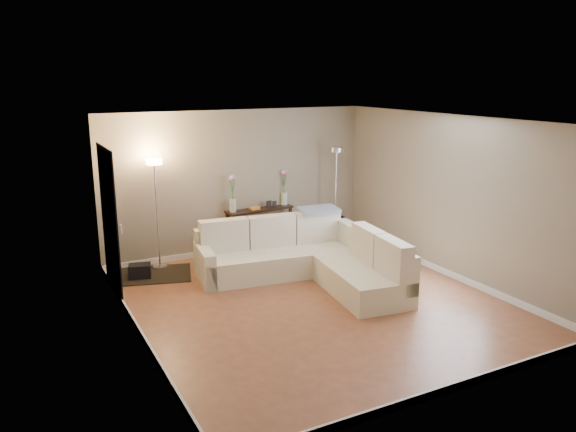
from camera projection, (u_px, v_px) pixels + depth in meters
name	position (u px, v px, depth m)	size (l,w,h in m)	color
floor	(313.00, 302.00, 8.12)	(5.00, 5.50, 0.01)	#9B5838
ceiling	(316.00, 120.00, 7.49)	(5.00, 5.50, 0.01)	white
wall_back	(238.00, 182.00, 10.18)	(5.00, 0.02, 2.60)	gray
wall_front	(457.00, 275.00, 5.43)	(5.00, 0.02, 2.60)	gray
wall_left	(132.00, 238.00, 6.68)	(0.02, 5.50, 2.60)	gray
wall_right	(451.00, 197.00, 8.93)	(0.02, 5.50, 2.60)	gray
baseboard_back	(240.00, 248.00, 10.46)	(5.00, 0.03, 0.10)	white
baseboard_front	(447.00, 389.00, 5.75)	(5.00, 0.03, 0.10)	white
baseboard_left	(141.00, 334.00, 7.00)	(0.03, 5.50, 0.10)	white
baseboard_right	(444.00, 271.00, 9.22)	(0.03, 5.50, 0.10)	white
doorway	(110.00, 222.00, 8.21)	(0.02, 1.20, 2.20)	black
switch_plate	(121.00, 229.00, 7.45)	(0.02, 0.08, 0.12)	white
sectional_sofa	(308.00, 258.00, 8.95)	(2.75, 2.86, 0.94)	beige
throw_blanket	(319.00, 210.00, 9.56)	(0.67, 0.39, 0.05)	#808BA5
console_table	(256.00, 227.00, 10.41)	(1.32, 0.47, 0.80)	black
leaning_mirror	(255.00, 187.00, 10.42)	(0.91, 0.13, 0.72)	black
table_decor	(260.00, 207.00, 10.33)	(0.55, 0.14, 0.13)	orange
flower_vase_left	(233.00, 196.00, 10.01)	(0.15, 0.13, 0.68)	silver
flower_vase_right	(284.00, 190.00, 10.59)	(0.15, 0.13, 0.68)	silver
floor_lamp_lit	(156.00, 192.00, 9.23)	(0.33, 0.33, 1.85)	silver
floor_lamp_unlit	(336.00, 176.00, 10.62)	(0.30, 0.30, 1.88)	silver
charcoal_rug	(153.00, 275.00, 9.20)	(1.21, 0.91, 0.02)	black
black_bag	(140.00, 271.00, 9.04)	(0.34, 0.24, 0.22)	black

